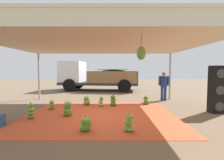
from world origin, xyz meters
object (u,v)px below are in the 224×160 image
Objects in this scene: speaker_stack at (216,89)px; banana_bunch_1 at (101,102)px; banana_bunch_5 at (30,112)px; worker_0 at (163,84)px; banana_bunch_2 at (51,105)px; banana_bunch_8 at (128,123)px; banana_bunch_4 at (67,109)px; banana_bunch_6 at (113,101)px; cargo_truck_main at (95,76)px; banana_bunch_3 at (146,100)px; banana_bunch_0 at (86,101)px; banana_bunch_7 at (85,124)px.

banana_bunch_1 is at bearing 167.56° from speaker_stack.
banana_bunch_5 is 0.36× the size of worker_0.
banana_bunch_2 is 0.81× the size of banana_bunch_8.
banana_bunch_4 is 5.88m from speaker_stack.
banana_bunch_4 is at bearing -45.91° from banana_bunch_2.
banana_bunch_8 is at bearing -82.45° from banana_bunch_6.
cargo_truck_main reaches higher than banana_bunch_8.
cargo_truck_main reaches higher than banana_bunch_6.
cargo_truck_main is (1.50, 7.81, 0.94)m from banana_bunch_5.
banana_bunch_6 is at bearing -168.05° from banana_bunch_3.
speaker_stack is at bearing -63.08° from worker_0.
banana_bunch_0 is at bearing 53.06° from banana_bunch_5.
banana_bunch_8 is 5.16m from worker_0.
banana_bunch_8 is 9.21m from cargo_truck_main.
banana_bunch_8 is at bearing -118.12° from worker_0.
banana_bunch_4 reaches higher than banana_bunch_1.
banana_bunch_2 is at bearing -159.51° from worker_0.
banana_bunch_4 reaches higher than banana_bunch_2.
banana_bunch_6 is at bearing 16.07° from banana_bunch_1.
banana_bunch_8 is at bearing -19.28° from banana_bunch_5.
banana_bunch_3 is at bearing 147.96° from speaker_stack.
banana_bunch_0 is 0.98× the size of banana_bunch_3.
banana_bunch_8 is 0.08× the size of cargo_truck_main.
worker_0 is (2.83, 1.36, 0.69)m from banana_bunch_6.
banana_bunch_1 is 1.90m from banana_bunch_4.
banana_bunch_0 is at bearing -88.80° from cargo_truck_main.
banana_bunch_6 reaches higher than banana_bunch_0.
banana_bunch_6 is 0.34× the size of worker_0.
banana_bunch_1 is at bearing 52.99° from banana_bunch_4.
banana_bunch_0 is at bearing -163.87° from worker_0.
banana_bunch_0 is 0.82× the size of banana_bunch_6.
banana_bunch_3 is at bearing 70.51° from banana_bunch_8.
banana_bunch_6 reaches higher than banana_bunch_8.
banana_bunch_0 is at bearing 98.48° from banana_bunch_7.
speaker_stack is (5.40, -1.36, 0.74)m from banana_bunch_0.
worker_0 is at bearing 24.17° from banana_bunch_1.
banana_bunch_4 is 1.70m from banana_bunch_7.
banana_bunch_4 reaches higher than banana_bunch_6.
banana_bunch_2 is (-1.37, -0.86, -0.02)m from banana_bunch_0.
banana_bunch_4 reaches higher than banana_bunch_8.
banana_bunch_7 is at bearing -81.52° from banana_bunch_0.
worker_0 is at bearing 20.49° from banana_bunch_2.
banana_bunch_8 is (3.32, -1.16, -0.02)m from banana_bunch_5.
banana_bunch_8 is at bearing -71.99° from banana_bunch_1.
speaker_stack is (4.67, -1.03, 0.73)m from banana_bunch_1.
banana_bunch_2 is at bearing 141.31° from banana_bunch_8.
worker_0 is at bearing 40.70° from banana_bunch_3.
banana_bunch_5 is 0.31× the size of speaker_stack.
banana_bunch_6 is (2.90, 1.99, -0.01)m from banana_bunch_5.
worker_0 is at bearing 33.85° from banana_bunch_4.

